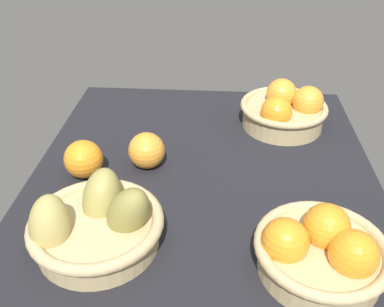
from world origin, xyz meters
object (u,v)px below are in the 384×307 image
(basket_far_right, at_px, (321,250))
(basket_far_left, at_px, (285,110))
(loose_orange_front_gap, at_px, (147,150))
(loose_orange_back_gap, at_px, (84,159))
(basket_near_right_pears, at_px, (96,224))

(basket_far_right, height_order, basket_far_left, basket_far_left)
(loose_orange_front_gap, distance_m, loose_orange_back_gap, 0.13)
(basket_near_right_pears, bearing_deg, loose_orange_front_gap, 168.58)
(basket_near_right_pears, relative_size, loose_orange_back_gap, 2.86)
(basket_far_right, relative_size, basket_far_left, 0.99)
(basket_near_right_pears, distance_m, loose_orange_back_gap, 0.20)
(basket_near_right_pears, distance_m, loose_orange_front_gap, 0.24)
(basket_far_right, height_order, loose_orange_front_gap, basket_far_right)
(basket_near_right_pears, bearing_deg, basket_far_right, 84.54)
(basket_far_right, height_order, basket_near_right_pears, basket_near_right_pears)
(basket_far_right, distance_m, loose_orange_front_gap, 0.41)
(basket_far_left, relative_size, basket_near_right_pears, 0.93)
(basket_far_left, relative_size, loose_orange_front_gap, 2.72)
(basket_far_left, distance_m, loose_orange_back_gap, 0.49)
(basket_far_left, relative_size, loose_orange_back_gap, 2.65)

